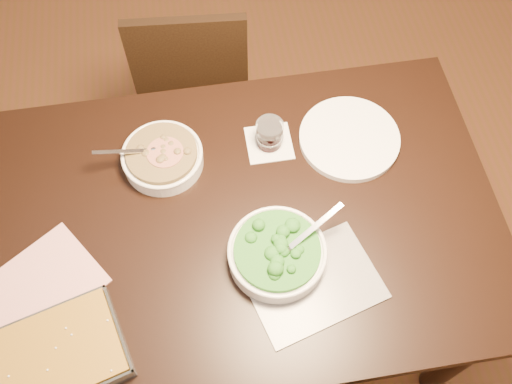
{
  "coord_description": "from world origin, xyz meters",
  "views": [
    {
      "loc": [
        -0.05,
        -0.66,
        2.08
      ],
      "look_at": [
        0.07,
        0.04,
        0.8
      ],
      "focal_mm": 40.0,
      "sensor_mm": 36.0,
      "label": 1
    }
  ],
  "objects_px": {
    "wine_tumbler": "(270,134)",
    "dinner_plate": "(349,138)",
    "stew_bowl": "(163,157)",
    "table": "(234,234)",
    "baking_dish": "(57,356)",
    "chair_far": "(193,74)",
    "broccoli_bowl": "(277,253)"
  },
  "relations": [
    {
      "from": "wine_tumbler",
      "to": "dinner_plate",
      "type": "height_order",
      "value": "wine_tumbler"
    },
    {
      "from": "stew_bowl",
      "to": "table",
      "type": "bearing_deg",
      "value": -50.47
    },
    {
      "from": "baking_dish",
      "to": "stew_bowl",
      "type": "bearing_deg",
      "value": 45.25
    },
    {
      "from": "baking_dish",
      "to": "table",
      "type": "bearing_deg",
      "value": 18.36
    },
    {
      "from": "stew_bowl",
      "to": "baking_dish",
      "type": "height_order",
      "value": "stew_bowl"
    },
    {
      "from": "dinner_plate",
      "to": "wine_tumbler",
      "type": "bearing_deg",
      "value": 173.69
    },
    {
      "from": "wine_tumbler",
      "to": "chair_far",
      "type": "relative_size",
      "value": 0.1
    },
    {
      "from": "table",
      "to": "stew_bowl",
      "type": "relative_size",
      "value": 5.7
    },
    {
      "from": "table",
      "to": "wine_tumbler",
      "type": "xyz_separation_m",
      "value": [
        0.13,
        0.22,
        0.14
      ]
    },
    {
      "from": "table",
      "to": "broccoli_bowl",
      "type": "height_order",
      "value": "broccoli_bowl"
    },
    {
      "from": "chair_far",
      "to": "wine_tumbler",
      "type": "bearing_deg",
      "value": 113.89
    },
    {
      "from": "dinner_plate",
      "to": "table",
      "type": "bearing_deg",
      "value": -151.76
    },
    {
      "from": "broccoli_bowl",
      "to": "dinner_plate",
      "type": "height_order",
      "value": "broccoli_bowl"
    },
    {
      "from": "wine_tumbler",
      "to": "chair_far",
      "type": "bearing_deg",
      "value": 109.1
    },
    {
      "from": "broccoli_bowl",
      "to": "stew_bowl",
      "type": "bearing_deg",
      "value": 128.01
    },
    {
      "from": "chair_far",
      "to": "baking_dish",
      "type": "bearing_deg",
      "value": 74.3
    },
    {
      "from": "table",
      "to": "stew_bowl",
      "type": "distance_m",
      "value": 0.29
    },
    {
      "from": "dinner_plate",
      "to": "chair_far",
      "type": "distance_m",
      "value": 0.75
    },
    {
      "from": "table",
      "to": "dinner_plate",
      "type": "distance_m",
      "value": 0.42
    },
    {
      "from": "broccoli_bowl",
      "to": "baking_dish",
      "type": "xyz_separation_m",
      "value": [
        -0.54,
        -0.16,
        -0.01
      ]
    },
    {
      "from": "stew_bowl",
      "to": "wine_tumbler",
      "type": "bearing_deg",
      "value": 3.39
    },
    {
      "from": "stew_bowl",
      "to": "wine_tumbler",
      "type": "height_order",
      "value": "wine_tumbler"
    },
    {
      "from": "broccoli_bowl",
      "to": "chair_far",
      "type": "xyz_separation_m",
      "value": [
        -0.14,
        0.88,
        -0.32
      ]
    },
    {
      "from": "table",
      "to": "dinner_plate",
      "type": "relative_size",
      "value": 4.98
    },
    {
      "from": "dinner_plate",
      "to": "chair_far",
      "type": "bearing_deg",
      "value": 126.18
    },
    {
      "from": "stew_bowl",
      "to": "baking_dish",
      "type": "xyz_separation_m",
      "value": [
        -0.28,
        -0.49,
        -0.0
      ]
    },
    {
      "from": "table",
      "to": "chair_far",
      "type": "distance_m",
      "value": 0.78
    },
    {
      "from": "table",
      "to": "stew_bowl",
      "type": "height_order",
      "value": "stew_bowl"
    },
    {
      "from": "table",
      "to": "broccoli_bowl",
      "type": "xyz_separation_m",
      "value": [
        0.09,
        -0.13,
        0.13
      ]
    },
    {
      "from": "dinner_plate",
      "to": "broccoli_bowl",
      "type": "bearing_deg",
      "value": -129.42
    },
    {
      "from": "baking_dish",
      "to": "dinner_plate",
      "type": "relative_size",
      "value": 1.24
    },
    {
      "from": "broccoli_bowl",
      "to": "wine_tumbler",
      "type": "distance_m",
      "value": 0.35
    }
  ]
}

